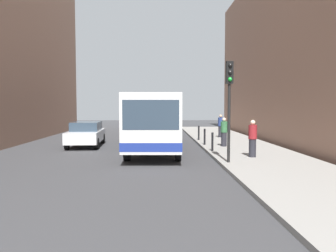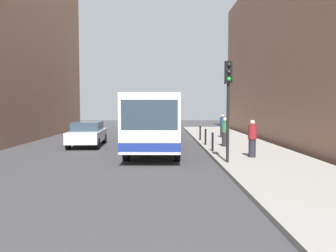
# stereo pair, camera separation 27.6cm
# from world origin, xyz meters

# --- Properties ---
(ground_plane) EXTENTS (80.00, 80.00, 0.00)m
(ground_plane) POSITION_xyz_m (0.00, 0.00, 0.00)
(ground_plane) COLOR #38383A
(sidewalk) EXTENTS (4.40, 40.00, 0.15)m
(sidewalk) POSITION_xyz_m (5.40, 0.00, 0.07)
(sidewalk) COLOR gray
(sidewalk) RESTS_ON ground
(bus) EXTENTS (2.87, 11.09, 3.00)m
(bus) POSITION_xyz_m (0.55, 2.49, 1.73)
(bus) COLOR white
(bus) RESTS_ON ground
(car_beside_bus) EXTENTS (2.02, 4.47, 1.48)m
(car_beside_bus) POSITION_xyz_m (-3.66, 4.00, 0.78)
(car_beside_bus) COLOR silver
(car_beside_bus) RESTS_ON ground
(car_behind_bus) EXTENTS (1.99, 4.46, 1.48)m
(car_behind_bus) POSITION_xyz_m (0.62, 13.14, 0.78)
(car_behind_bus) COLOR navy
(car_behind_bus) RESTS_ON ground
(traffic_light) EXTENTS (0.28, 0.33, 4.10)m
(traffic_light) POSITION_xyz_m (3.55, -2.88, 3.01)
(traffic_light) COLOR black
(traffic_light) RESTS_ON sidewalk
(bollard_near) EXTENTS (0.11, 0.11, 0.95)m
(bollard_near) POSITION_xyz_m (3.45, 0.51, 0.62)
(bollard_near) COLOR black
(bollard_near) RESTS_ON sidewalk
(bollard_mid) EXTENTS (0.11, 0.11, 0.95)m
(bollard_mid) POSITION_xyz_m (3.45, 3.28, 0.62)
(bollard_mid) COLOR black
(bollard_mid) RESTS_ON sidewalk
(bollard_far) EXTENTS (0.11, 0.11, 0.95)m
(bollard_far) POSITION_xyz_m (3.45, 6.05, 0.62)
(bollard_far) COLOR black
(bollard_far) RESTS_ON sidewalk
(pedestrian_near_signal) EXTENTS (0.38, 0.38, 1.67)m
(pedestrian_near_signal) POSITION_xyz_m (4.93, -1.51, 0.98)
(pedestrian_near_signal) COLOR #26262D
(pedestrian_near_signal) RESTS_ON sidewalk
(pedestrian_mid_sidewalk) EXTENTS (0.38, 0.38, 1.64)m
(pedestrian_mid_sidewalk) POSITION_xyz_m (4.44, 2.47, 0.96)
(pedestrian_mid_sidewalk) COLOR #26262D
(pedestrian_mid_sidewalk) RESTS_ON sidewalk
(pedestrian_far_sidewalk) EXTENTS (0.38, 0.38, 1.67)m
(pedestrian_far_sidewalk) POSITION_xyz_m (5.28, 7.87, 0.98)
(pedestrian_far_sidewalk) COLOR #26262D
(pedestrian_far_sidewalk) RESTS_ON sidewalk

